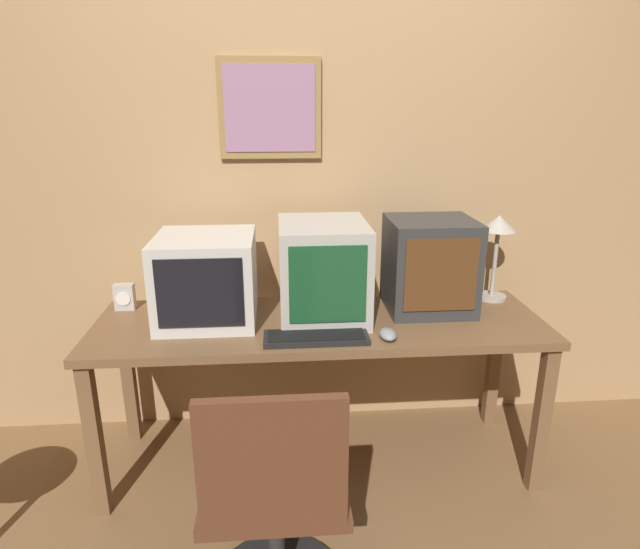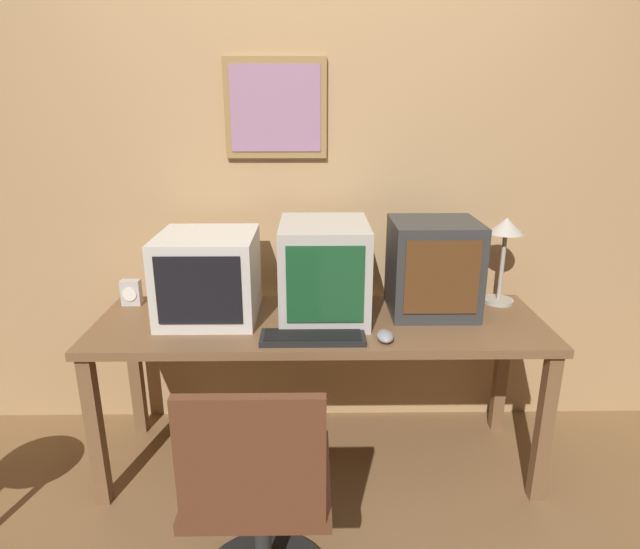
{
  "view_description": "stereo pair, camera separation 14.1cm",
  "coord_description": "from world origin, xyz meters",
  "px_view_note": "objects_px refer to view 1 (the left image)",
  "views": [
    {
      "loc": [
        -0.17,
        -1.33,
        1.61
      ],
      "look_at": [
        0.0,
        0.8,
        0.92
      ],
      "focal_mm": 30.0,
      "sensor_mm": 36.0,
      "label": 1
    },
    {
      "loc": [
        -0.03,
        -1.33,
        1.61
      ],
      "look_at": [
        0.0,
        0.8,
        0.92
      ],
      "focal_mm": 30.0,
      "sensor_mm": 36.0,
      "label": 2
    }
  ],
  "objects_px": {
    "monitor_right": "(430,265)",
    "office_chair": "(275,511)",
    "mouse_near_keyboard": "(388,334)",
    "desk_lamp": "(498,236)",
    "desk_clock": "(125,297)",
    "keyboard_main": "(316,337)",
    "monitor_left": "(206,278)",
    "monitor_center": "(323,270)"
  },
  "relations": [
    {
      "from": "keyboard_main",
      "to": "desk_lamp",
      "type": "xyz_separation_m",
      "value": [
        0.87,
        0.41,
        0.3
      ]
    },
    {
      "from": "monitor_right",
      "to": "mouse_near_keyboard",
      "type": "height_order",
      "value": "monitor_right"
    },
    {
      "from": "mouse_near_keyboard",
      "to": "desk_lamp",
      "type": "bearing_deg",
      "value": 35.34
    },
    {
      "from": "monitor_left",
      "to": "desk_clock",
      "type": "distance_m",
      "value": 0.43
    },
    {
      "from": "office_chair",
      "to": "monitor_right",
      "type": "bearing_deg",
      "value": 50.59
    },
    {
      "from": "mouse_near_keyboard",
      "to": "keyboard_main",
      "type": "bearing_deg",
      "value": 178.27
    },
    {
      "from": "desk_clock",
      "to": "desk_lamp",
      "type": "xyz_separation_m",
      "value": [
        1.71,
        0.01,
        0.25
      ]
    },
    {
      "from": "monitor_center",
      "to": "mouse_near_keyboard",
      "type": "distance_m",
      "value": 0.41
    },
    {
      "from": "monitor_left",
      "to": "mouse_near_keyboard",
      "type": "xyz_separation_m",
      "value": [
        0.73,
        -0.27,
        -0.16
      ]
    },
    {
      "from": "monitor_left",
      "to": "monitor_center",
      "type": "xyz_separation_m",
      "value": [
        0.5,
        0.0,
        0.02
      ]
    },
    {
      "from": "monitor_right",
      "to": "keyboard_main",
      "type": "bearing_deg",
      "value": -150.1
    },
    {
      "from": "desk_lamp",
      "to": "monitor_center",
      "type": "bearing_deg",
      "value": -170.19
    },
    {
      "from": "monitor_center",
      "to": "desk_clock",
      "type": "xyz_separation_m",
      "value": [
        -0.89,
        0.13,
        -0.15
      ]
    },
    {
      "from": "mouse_near_keyboard",
      "to": "desk_clock",
      "type": "xyz_separation_m",
      "value": [
        -1.12,
        0.41,
        0.04
      ]
    },
    {
      "from": "monitor_center",
      "to": "desk_clock",
      "type": "relative_size",
      "value": 3.75
    },
    {
      "from": "monitor_left",
      "to": "monitor_right",
      "type": "xyz_separation_m",
      "value": [
        0.98,
        0.04,
        0.02
      ]
    },
    {
      "from": "monitor_right",
      "to": "desk_lamp",
      "type": "height_order",
      "value": "monitor_right"
    },
    {
      "from": "mouse_near_keyboard",
      "to": "desk_lamp",
      "type": "xyz_separation_m",
      "value": [
        0.59,
        0.42,
        0.29
      ]
    },
    {
      "from": "keyboard_main",
      "to": "mouse_near_keyboard",
      "type": "xyz_separation_m",
      "value": [
        0.28,
        -0.01,
        0.01
      ]
    },
    {
      "from": "monitor_right",
      "to": "keyboard_main",
      "type": "xyz_separation_m",
      "value": [
        -0.53,
        -0.3,
        -0.19
      ]
    },
    {
      "from": "monitor_left",
      "to": "office_chair",
      "type": "distance_m",
      "value": 1.0
    },
    {
      "from": "mouse_near_keyboard",
      "to": "office_chair",
      "type": "relative_size",
      "value": 0.12
    },
    {
      "from": "monitor_right",
      "to": "desk_clock",
      "type": "relative_size",
      "value": 3.45
    },
    {
      "from": "mouse_near_keyboard",
      "to": "desk_clock",
      "type": "height_order",
      "value": "desk_clock"
    },
    {
      "from": "desk_clock",
      "to": "keyboard_main",
      "type": "bearing_deg",
      "value": -25.53
    },
    {
      "from": "monitor_right",
      "to": "desk_lamp",
      "type": "distance_m",
      "value": 0.37
    },
    {
      "from": "keyboard_main",
      "to": "desk_clock",
      "type": "distance_m",
      "value": 0.93
    },
    {
      "from": "monitor_center",
      "to": "desk_clock",
      "type": "distance_m",
      "value": 0.91
    },
    {
      "from": "monitor_left",
      "to": "desk_clock",
      "type": "relative_size",
      "value": 3.58
    },
    {
      "from": "monitor_center",
      "to": "desk_clock",
      "type": "height_order",
      "value": "monitor_center"
    },
    {
      "from": "desk_lamp",
      "to": "keyboard_main",
      "type": "bearing_deg",
      "value": -154.95
    },
    {
      "from": "keyboard_main",
      "to": "office_chair",
      "type": "relative_size",
      "value": 0.47
    },
    {
      "from": "keyboard_main",
      "to": "monitor_left",
      "type": "bearing_deg",
      "value": 149.64
    },
    {
      "from": "monitor_right",
      "to": "office_chair",
      "type": "relative_size",
      "value": 0.47
    },
    {
      "from": "monitor_center",
      "to": "keyboard_main",
      "type": "height_order",
      "value": "monitor_center"
    },
    {
      "from": "monitor_left",
      "to": "mouse_near_keyboard",
      "type": "relative_size",
      "value": 3.98
    },
    {
      "from": "desk_lamp",
      "to": "monitor_left",
      "type": "bearing_deg",
      "value": -173.74
    },
    {
      "from": "mouse_near_keyboard",
      "to": "desk_lamp",
      "type": "height_order",
      "value": "desk_lamp"
    },
    {
      "from": "mouse_near_keyboard",
      "to": "office_chair",
      "type": "distance_m",
      "value": 0.79
    },
    {
      "from": "office_chair",
      "to": "keyboard_main",
      "type": "bearing_deg",
      "value": 72.72
    },
    {
      "from": "monitor_center",
      "to": "office_chair",
      "type": "distance_m",
      "value": 1.0
    },
    {
      "from": "monitor_right",
      "to": "desk_clock",
      "type": "distance_m",
      "value": 1.38
    }
  ]
}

